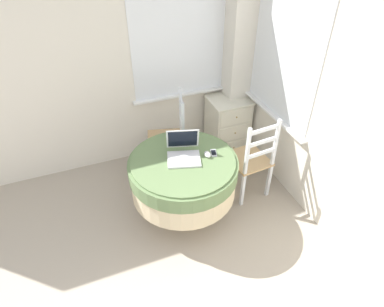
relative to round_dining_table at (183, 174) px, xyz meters
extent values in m
cube|color=silver|center=(-0.97, 1.24, 0.71)|extent=(4.41, 0.06, 2.55)
cube|color=white|center=(0.41, 1.20, 0.92)|extent=(1.10, 0.01, 1.42)
cube|color=white|center=(0.41, 1.17, 0.20)|extent=(1.18, 0.07, 0.02)
cube|color=white|center=(1.23, 0.38, 0.92)|extent=(0.01, 1.10, 1.42)
cube|color=white|center=(1.20, 0.38, 0.20)|extent=(0.07, 1.18, 0.02)
cube|color=silver|center=(1.10, 1.07, 0.71)|extent=(0.28, 0.28, 2.55)
cylinder|color=#4C3D2D|center=(0.00, 0.00, -0.55)|extent=(0.36, 0.36, 0.03)
cylinder|color=#4C3D2D|center=(0.00, 0.00, -0.19)|extent=(0.11, 0.11, 0.70)
cylinder|color=beige|center=(0.00, 0.00, -0.03)|extent=(1.02, 1.02, 0.38)
cylinder|color=#607A4C|center=(0.00, 0.00, 0.08)|extent=(1.05, 1.05, 0.15)
cylinder|color=#607A4C|center=(0.00, 0.00, 0.17)|extent=(0.99, 0.99, 0.02)
cube|color=silver|center=(0.01, 0.00, 0.19)|extent=(0.36, 0.32, 0.02)
cube|color=silver|center=(0.01, 0.01, 0.20)|extent=(0.30, 0.22, 0.00)
cube|color=silver|center=(0.05, 0.15, 0.31)|extent=(0.32, 0.16, 0.24)
cube|color=black|center=(0.05, 0.14, 0.31)|extent=(0.28, 0.14, 0.21)
ellipsoid|color=white|center=(0.24, -0.03, 0.20)|extent=(0.06, 0.09, 0.05)
cube|color=#B2B7BC|center=(0.31, -0.01, 0.18)|extent=(0.08, 0.12, 0.01)
cube|color=black|center=(0.31, -0.01, 0.19)|extent=(0.06, 0.09, 0.00)
cube|color=tan|center=(0.08, 0.79, -0.13)|extent=(0.52, 0.49, 0.02)
cube|color=silver|center=(-0.06, 1.01, -0.35)|extent=(0.04, 0.04, 0.43)
cube|color=silver|center=(-0.15, 0.68, -0.35)|extent=(0.04, 0.04, 0.43)
cube|color=silver|center=(0.31, 0.91, -0.35)|extent=(0.04, 0.04, 0.43)
cube|color=silver|center=(0.21, 0.58, -0.35)|extent=(0.04, 0.04, 0.43)
cube|color=silver|center=(0.31, 0.91, 0.16)|extent=(0.04, 0.04, 0.55)
cube|color=silver|center=(0.21, 0.58, 0.16)|extent=(0.04, 0.04, 0.55)
cube|color=silver|center=(0.26, 0.74, 0.37)|extent=(0.11, 0.33, 0.04)
cube|color=silver|center=(0.26, 0.74, 0.22)|extent=(0.11, 0.33, 0.04)
cube|color=silver|center=(0.26, 0.74, 0.08)|extent=(0.11, 0.33, 0.04)
cube|color=tan|center=(0.79, 0.11, -0.13)|extent=(0.43, 0.46, 0.02)
cube|color=silver|center=(0.94, 0.31, -0.35)|extent=(0.04, 0.04, 0.43)
cube|color=silver|center=(0.60, 0.28, -0.35)|extent=(0.04, 0.04, 0.43)
cube|color=silver|center=(0.97, -0.06, -0.35)|extent=(0.04, 0.04, 0.43)
cube|color=silver|center=(0.64, -0.09, -0.35)|extent=(0.04, 0.04, 0.43)
cube|color=silver|center=(0.97, -0.06, 0.16)|extent=(0.03, 0.03, 0.55)
cube|color=silver|center=(0.64, -0.09, 0.16)|extent=(0.03, 0.03, 0.55)
cube|color=silver|center=(0.80, -0.08, 0.37)|extent=(0.34, 0.05, 0.04)
cube|color=silver|center=(0.80, -0.08, 0.22)|extent=(0.34, 0.05, 0.04)
cube|color=silver|center=(0.80, -0.08, 0.08)|extent=(0.34, 0.05, 0.04)
cube|color=silver|center=(0.96, 0.96, -0.23)|extent=(0.47, 0.42, 0.69)
cube|color=silver|center=(0.96, 0.96, 0.13)|extent=(0.50, 0.45, 0.02)
cube|color=white|center=(0.96, 0.74, 0.00)|extent=(0.42, 0.01, 0.19)
sphere|color=olive|center=(0.96, 0.73, 0.00)|extent=(0.02, 0.02, 0.02)
cube|color=white|center=(0.96, 0.74, -0.23)|extent=(0.42, 0.01, 0.19)
sphere|color=olive|center=(0.96, 0.73, -0.23)|extent=(0.02, 0.02, 0.02)
cube|color=white|center=(0.96, 0.74, -0.45)|extent=(0.42, 0.01, 0.19)
sphere|color=olive|center=(0.96, 0.73, -0.45)|extent=(0.02, 0.02, 0.02)
camera|label=1|loc=(-0.84, -2.35, 2.19)|focal=32.00mm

